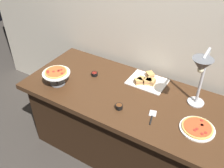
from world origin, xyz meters
TOP-DOWN VIEW (x-y plane):
  - ground_plane at (0.00, 0.00)m, footprint 8.00×8.00m
  - back_wall at (0.00, 0.50)m, footprint 4.40×0.04m
  - buffet_table at (0.00, 0.00)m, footprint 1.90×0.84m
  - heat_lamp at (0.57, 0.06)m, footprint 0.15×0.32m
  - pizza_plate_front at (0.67, -0.10)m, footprint 0.27×0.27m
  - pizza_plate_center at (-0.62, -0.20)m, footprint 0.25×0.25m
  - sandwich_platter at (0.09, 0.25)m, footprint 0.35×0.27m
  - sauce_cup_near at (0.05, -0.20)m, footprint 0.06×0.06m
  - sauce_cup_far at (-0.40, 0.09)m, footprint 0.06×0.06m
  - serving_spatula at (0.32, -0.15)m, footprint 0.07×0.17m

SIDE VIEW (x-z plane):
  - ground_plane at x=0.00m, z-range 0.00..0.00m
  - buffet_table at x=0.00m, z-range 0.01..0.77m
  - serving_spatula at x=0.32m, z-range 0.76..0.77m
  - pizza_plate_front at x=0.67m, z-range 0.76..0.79m
  - sauce_cup_far at x=-0.40m, z-range 0.76..0.79m
  - sauce_cup_near at x=0.05m, z-range 0.76..0.80m
  - sandwich_platter at x=0.09m, z-range 0.75..0.81m
  - pizza_plate_center at x=-0.62m, z-range 0.80..0.94m
  - heat_lamp at x=0.57m, z-range 0.91..1.44m
  - back_wall at x=0.00m, z-range 0.00..2.40m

